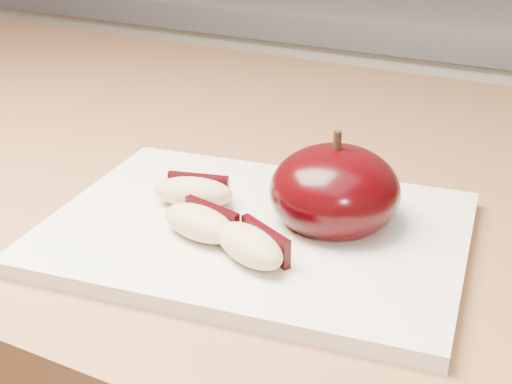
% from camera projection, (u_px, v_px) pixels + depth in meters
% --- Properties ---
extents(back_cabinet, '(2.40, 0.62, 0.94)m').
position_uv_depth(back_cabinet, '(439.00, 240.00, 1.39)').
color(back_cabinet, silver).
rests_on(back_cabinet, ground).
extents(cutting_board, '(0.31, 0.25, 0.01)m').
position_uv_depth(cutting_board, '(256.00, 231.00, 0.50)').
color(cutting_board, silver).
rests_on(cutting_board, island_counter).
extents(apple_half, '(0.12, 0.12, 0.08)m').
position_uv_depth(apple_half, '(335.00, 191.00, 0.49)').
color(apple_half, black).
rests_on(apple_half, cutting_board).
extents(apple_wedge_a, '(0.06, 0.04, 0.02)m').
position_uv_depth(apple_wedge_a, '(194.00, 192.00, 0.52)').
color(apple_wedge_a, '#CDB482').
rests_on(apple_wedge_a, cutting_board).
extents(apple_wedge_b, '(0.06, 0.04, 0.02)m').
position_uv_depth(apple_wedge_b, '(201.00, 222.00, 0.48)').
color(apple_wedge_b, '#CDB482').
rests_on(apple_wedge_b, cutting_board).
extents(apple_wedge_c, '(0.07, 0.05, 0.02)m').
position_uv_depth(apple_wedge_c, '(251.00, 245.00, 0.45)').
color(apple_wedge_c, '#CDB482').
rests_on(apple_wedge_c, cutting_board).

